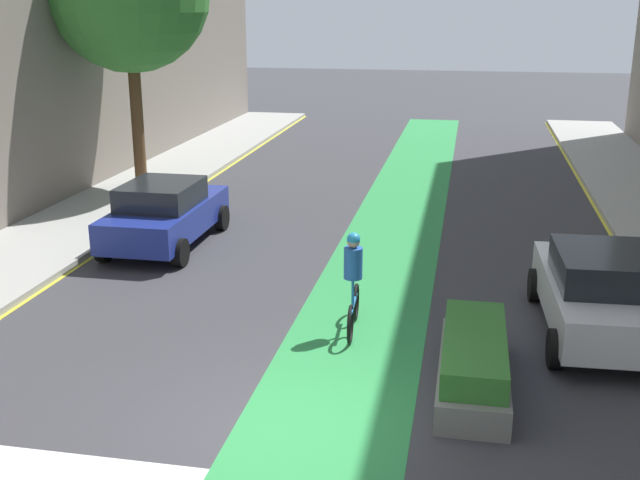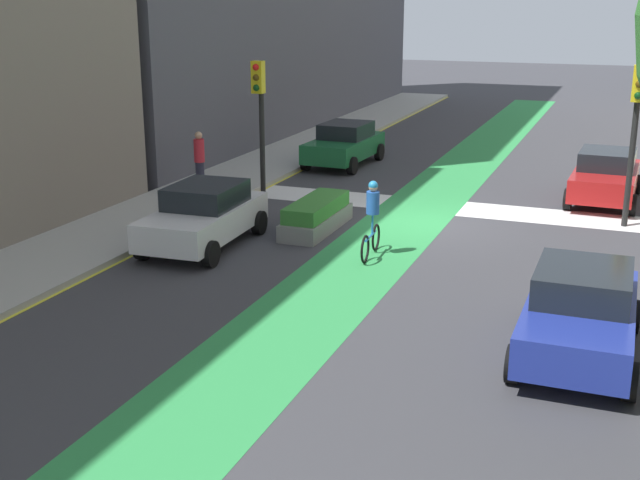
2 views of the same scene
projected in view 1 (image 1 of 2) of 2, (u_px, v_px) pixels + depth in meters
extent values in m
plane|color=#38383D|center=(278.00, 429.00, 10.59)|extent=(120.00, 120.00, 0.00)
cube|color=#2D8C47|center=(321.00, 433.00, 10.48)|extent=(2.40, 60.00, 0.01)
cube|color=silver|center=(599.00, 298.00, 13.45)|extent=(1.96, 4.27, 0.70)
cube|color=black|center=(605.00, 267.00, 13.08)|extent=(1.68, 2.06, 0.55)
cylinder|color=black|center=(535.00, 285.00, 15.08)|extent=(0.24, 0.65, 0.64)
cylinder|color=black|center=(632.00, 290.00, 14.81)|extent=(0.24, 0.65, 0.64)
cylinder|color=black|center=(555.00, 349.00, 12.30)|extent=(0.24, 0.65, 0.64)
cube|color=navy|center=(166.00, 218.00, 18.47)|extent=(1.81, 4.20, 0.70)
cube|color=black|center=(161.00, 194.00, 18.10)|extent=(1.60, 2.00, 0.55)
cylinder|color=black|center=(155.00, 214.00, 20.12)|extent=(0.22, 0.64, 0.64)
cylinder|color=black|center=(222.00, 218.00, 19.79)|extent=(0.22, 0.64, 0.64)
cylinder|color=black|center=(104.00, 248.00, 17.36)|extent=(0.22, 0.64, 0.64)
cylinder|color=black|center=(180.00, 253.00, 17.03)|extent=(0.22, 0.64, 0.64)
torus|color=black|center=(356.00, 302.00, 14.16)|extent=(0.10, 0.68, 0.68)
torus|color=black|center=(350.00, 324.00, 13.17)|extent=(0.10, 0.68, 0.68)
cylinder|color=#2672BF|center=(353.00, 303.00, 13.62)|extent=(0.11, 0.95, 0.06)
cylinder|color=#2672BF|center=(353.00, 292.00, 13.39)|extent=(0.05, 0.05, 0.50)
cylinder|color=#2659B2|center=(353.00, 263.00, 13.24)|extent=(0.32, 0.32, 0.55)
sphere|color=tan|center=(353.00, 241.00, 13.13)|extent=(0.22, 0.22, 0.22)
sphere|color=#268CCC|center=(353.00, 239.00, 13.12)|extent=(0.23, 0.23, 0.23)
cylinder|color=brown|center=(137.00, 120.00, 23.14)|extent=(0.36, 0.36, 4.14)
cube|color=slate|center=(473.00, 373.00, 11.69)|extent=(1.02, 3.09, 0.45)
cube|color=#33722D|center=(475.00, 347.00, 11.57)|extent=(0.92, 2.78, 0.40)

